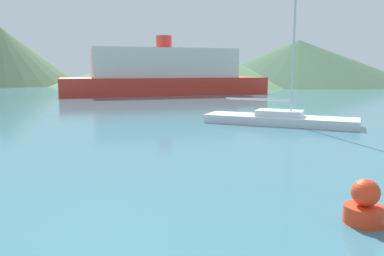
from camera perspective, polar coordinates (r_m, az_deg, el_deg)
sailboat_inner at (r=21.58m, az=13.18°, el=1.53°), size 8.26×6.03×10.81m
ferry_distant at (r=48.03m, az=-4.26°, el=8.21°), size 26.16×12.03×7.22m
buoy_marker at (r=8.39m, az=24.82°, el=-10.59°), size 0.79×0.79×0.91m
hill_central at (r=84.99m, az=-27.19°, el=9.85°), size 30.76×30.76×11.72m
hill_east at (r=77.36m, az=-2.00°, el=9.54°), size 50.51×50.51×7.81m
hill_far_east at (r=83.43m, az=15.90°, el=9.64°), size 46.14×46.14×9.18m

